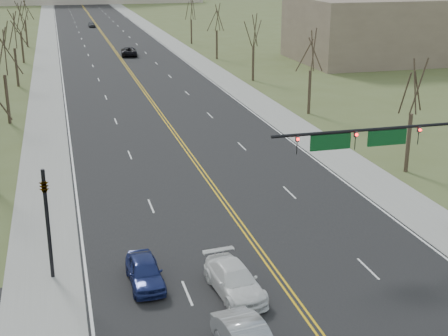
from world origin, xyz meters
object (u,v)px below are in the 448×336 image
signal_mast (386,146)px  car_sb_inner_second (235,280)px  car_far_sb (92,24)px  car_far_nb (129,51)px  car_sb_outer_second (145,272)px  signal_left (47,212)px

signal_mast → car_sb_inner_second: (-10.15, -4.11, -5.03)m
signal_mast → car_far_sb: signal_mast is taller
car_sb_inner_second → car_far_nb: size_ratio=0.89×
car_sb_inner_second → car_sb_outer_second: car_sb_inner_second is taller
car_far_nb → signal_left: bearing=85.6°
car_far_nb → car_far_sb: (-3.20, 49.43, -0.10)m
car_sb_outer_second → car_sb_inner_second: bearing=-27.7°
car_sb_inner_second → car_sb_outer_second: (-4.20, 2.08, -0.01)m
signal_mast → signal_left: 19.06m
signal_mast → car_sb_inner_second: size_ratio=2.45×
signal_mast → car_far_sb: size_ratio=3.09×
signal_left → car_far_sb: bearing=85.5°
car_sb_outer_second → car_far_nb: car_far_nb is taller
signal_left → car_far_nb: (13.25, 77.70, -2.93)m
car_far_sb → car_far_nb: bearing=-89.9°
signal_mast → car_sb_outer_second: bearing=-171.9°
car_sb_inner_second → car_far_sb: (1.25, 131.24, -0.05)m
car_sb_outer_second → car_far_sb: car_sb_outer_second is taller
signal_left → car_sb_inner_second: 10.16m
signal_left → car_far_sb: (10.05, 127.13, -3.03)m
car_far_nb → car_far_sb: car_far_nb is taller
car_sb_outer_second → car_far_nb: (8.65, 79.74, 0.07)m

